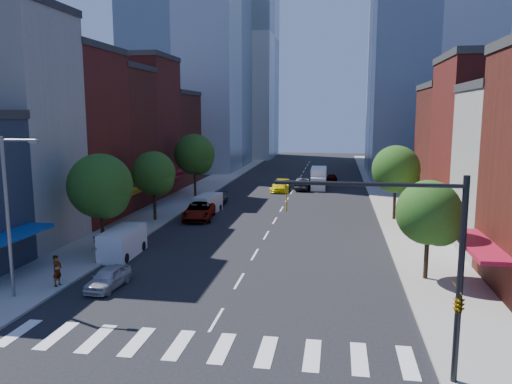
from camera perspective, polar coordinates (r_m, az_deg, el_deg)
ground at (r=26.21m, az=-4.55°, el=-14.36°), size 220.00×220.00×0.00m
sidewalk_left at (r=66.75m, az=-6.83°, el=0.04°), size 5.00×120.00×0.15m
sidewalk_right at (r=64.53m, az=15.03°, el=-0.52°), size 5.00×120.00×0.15m
crosswalk at (r=23.57m, az=-6.36°, el=-17.16°), size 19.00×3.00×0.01m
bldg_left_2 at (r=51.47m, az=-22.33°, el=5.67°), size 12.00×9.00×16.00m
bldg_left_3 at (r=58.90m, az=-17.98°, el=5.75°), size 12.00×8.00×15.00m
bldg_left_4 at (r=66.53m, az=-14.68°, el=7.07°), size 12.00×9.00×17.00m
bldg_left_5 at (r=75.40m, az=-11.70°, el=5.84°), size 12.00×10.00×13.00m
bldg_right_2 at (r=49.81m, az=27.03°, el=4.70°), size 12.00×10.00×15.00m
bldg_right_3 at (r=59.45m, az=24.06°, el=4.46°), size 12.00×10.00×13.00m
tower_far_w at (r=122.01m, az=-2.24°, el=17.27°), size 18.00×18.00×56.00m
traffic_signal at (r=20.27m, az=20.74°, el=-9.46°), size 7.24×2.24×8.00m
streetlight at (r=30.50m, az=-26.30°, el=-1.57°), size 2.25×0.25×9.00m
tree_left_near at (r=38.74m, az=-17.21°, el=0.40°), size 4.80×4.80×7.30m
tree_left_mid at (r=48.78m, az=-11.48°, el=1.91°), size 4.20×4.20×6.65m
tree_left_far at (r=61.93m, az=-6.93°, el=4.12°), size 5.00×5.00×7.75m
tree_right_near at (r=32.41m, az=19.41°, el=-2.53°), size 4.00×4.00×6.20m
tree_right_far at (r=49.92m, az=15.87°, el=2.30°), size 4.60×4.60×7.20m
parked_car_front at (r=31.52m, az=-16.54°, el=-9.37°), size 1.73×3.86×1.29m
parked_car_second at (r=38.08m, az=-14.94°, el=-6.01°), size 1.58×4.41×1.45m
parked_car_third at (r=49.65m, az=-6.54°, el=-2.17°), size 3.45×6.22×1.65m
parked_car_rear at (r=57.19m, az=-4.40°, el=-0.85°), size 1.98×4.48×1.28m
cargo_van_near at (r=37.86m, az=-15.06°, el=-5.64°), size 2.05×4.85×2.05m
cargo_van_far at (r=52.59m, az=-5.63°, el=-1.39°), size 2.35×4.70×1.92m
taxi at (r=67.00m, az=2.77°, el=0.68°), size 2.24×5.07×1.45m
traffic_car_oncoming at (r=68.66m, az=5.52°, el=0.94°), size 2.36×5.17×1.64m
traffic_car_far at (r=76.60m, az=8.62°, el=1.59°), size 1.83×3.97×1.32m
box_truck at (r=70.30m, az=7.17°, el=1.52°), size 2.30×7.05×2.82m
pedestrian_near at (r=32.39m, az=-21.78°, el=-8.33°), size 0.54×0.74×1.88m
pedestrian_far at (r=36.53m, az=-17.80°, el=-6.19°), size 0.88×1.04×1.87m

